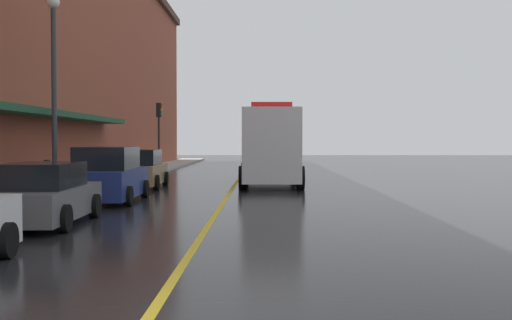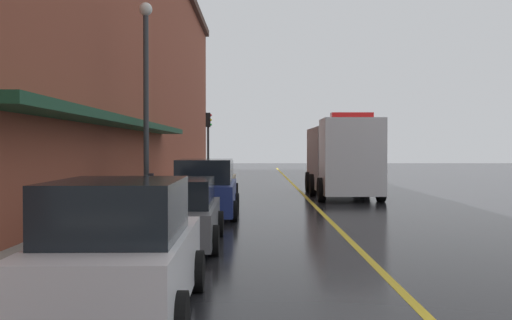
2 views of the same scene
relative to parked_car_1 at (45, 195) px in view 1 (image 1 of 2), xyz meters
name	(u,v)px [view 1 (image 1 of 2)]	position (x,y,z in m)	size (l,w,h in m)	color
ground_plane	(237,181)	(4.04, 16.70, -0.73)	(112.00, 112.00, 0.00)	black
sidewalk_left	(117,179)	(-2.16, 16.70, -0.65)	(2.40, 70.00, 0.15)	#9E9B93
lane_center_stripe	(237,181)	(4.04, 16.70, -0.72)	(0.16, 70.00, 0.01)	gold
brick_building_left	(4,39)	(-7.49, 15.69, 6.37)	(9.42, 64.00, 14.18)	brown
parked_car_1	(45,195)	(0.00, 0.00, 0.00)	(2.04, 4.47, 1.53)	#595B60
parked_car_2	(109,176)	(0.14, 5.79, 0.14)	(2.17, 4.79, 1.86)	navy
parked_car_3	(141,170)	(-0.01, 12.07, 0.06)	(2.02, 4.38, 1.68)	#A5844C
box_truck	(270,147)	(5.71, 13.93, 1.02)	(2.80, 8.12, 3.68)	silver
parking_meter_0	(47,173)	(-1.31, 3.95, 0.33)	(0.14, 0.18, 1.33)	#4C4C51
street_lamp_left	(54,74)	(-1.91, 6.47, 3.67)	(0.44, 0.44, 6.94)	#33383D
traffic_light_near	(159,123)	(-1.25, 24.33, 2.43)	(0.38, 0.36, 4.30)	#232326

